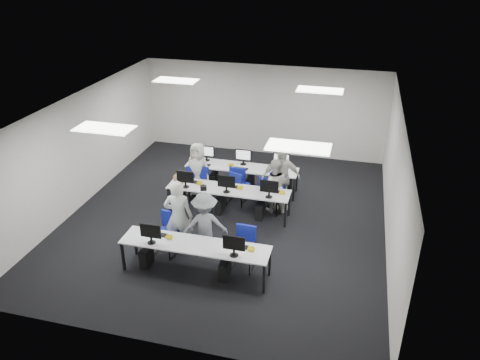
% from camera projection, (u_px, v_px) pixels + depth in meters
% --- Properties ---
extents(room, '(9.00, 9.02, 3.00)m').
position_uv_depth(room, '(226.00, 165.00, 11.54)').
color(room, black).
rests_on(room, ground).
extents(ceiling_panels, '(5.20, 4.60, 0.02)m').
position_uv_depth(ceiling_panels, '(225.00, 107.00, 10.88)').
color(ceiling_panels, white).
rests_on(ceiling_panels, room).
extents(desk_front, '(3.20, 0.70, 0.73)m').
position_uv_depth(desk_front, '(195.00, 246.00, 9.83)').
color(desk_front, silver).
rests_on(desk_front, ground).
extents(desk_mid, '(3.20, 0.70, 0.73)m').
position_uv_depth(desk_mid, '(228.00, 191.00, 12.08)').
color(desk_mid, silver).
rests_on(desk_mid, ground).
extents(desk_back, '(3.20, 0.70, 0.73)m').
position_uv_depth(desk_back, '(242.00, 168.00, 13.29)').
color(desk_back, silver).
rests_on(desk_back, ground).
extents(equipment_front, '(2.51, 0.41, 1.19)m').
position_uv_depth(equipment_front, '(187.00, 258.00, 10.00)').
color(equipment_front, '#0E69B8').
rests_on(equipment_front, desk_front).
extents(equipment_mid, '(2.91, 0.41, 1.19)m').
position_uv_depth(equipment_mid, '(221.00, 201.00, 12.25)').
color(equipment_mid, white).
rests_on(equipment_mid, desk_mid).
extents(equipment_back, '(2.91, 0.41, 1.19)m').
position_uv_depth(equipment_back, '(248.00, 179.00, 13.41)').
color(equipment_back, white).
rests_on(equipment_back, desk_back).
extents(chair_0, '(0.56, 0.60, 0.97)m').
position_uv_depth(chair_0, '(167.00, 241.00, 10.67)').
color(chair_0, navy).
rests_on(chair_0, ground).
extents(chair_1, '(0.50, 0.54, 0.96)m').
position_uv_depth(chair_1, '(243.00, 255.00, 10.18)').
color(chair_1, navy).
rests_on(chair_1, ground).
extents(chair_2, '(0.46, 0.50, 0.93)m').
position_uv_depth(chair_2, '(200.00, 190.00, 12.95)').
color(chair_2, navy).
rests_on(chair_2, ground).
extents(chair_3, '(0.48, 0.52, 0.96)m').
position_uv_depth(chair_3, '(236.00, 193.00, 12.78)').
color(chair_3, navy).
rests_on(chair_3, ground).
extents(chair_4, '(0.61, 0.64, 0.99)m').
position_uv_depth(chair_4, '(273.00, 200.00, 12.39)').
color(chair_4, navy).
rests_on(chair_4, ground).
extents(chair_5, '(0.52, 0.55, 0.91)m').
position_uv_depth(chair_5, '(195.00, 184.00, 13.31)').
color(chair_5, navy).
rests_on(chair_5, ground).
extents(chair_6, '(0.57, 0.59, 0.89)m').
position_uv_depth(chair_6, '(240.00, 191.00, 12.93)').
color(chair_6, navy).
rests_on(chair_6, ground).
extents(chair_7, '(0.54, 0.57, 0.89)m').
position_uv_depth(chair_7, '(269.00, 195.00, 12.69)').
color(chair_7, navy).
rests_on(chair_7, ground).
extents(handbag, '(0.41, 0.34, 0.29)m').
position_uv_depth(handbag, '(179.00, 179.00, 12.25)').
color(handbag, '#9A794F').
rests_on(handbag, desk_mid).
extents(student_0, '(0.70, 0.51, 1.79)m').
position_uv_depth(student_0, '(179.00, 217.00, 10.49)').
color(student_0, silver).
rests_on(student_0, ground).
extents(student_1, '(0.80, 0.67, 1.48)m').
position_uv_depth(student_1, '(274.00, 185.00, 12.21)').
color(student_1, silver).
rests_on(student_1, ground).
extents(student_2, '(0.84, 0.62, 1.56)m').
position_uv_depth(student_2, '(198.00, 170.00, 13.00)').
color(student_2, silver).
rests_on(student_2, ground).
extents(student_3, '(1.11, 0.72, 1.75)m').
position_uv_depth(student_3, '(281.00, 178.00, 12.28)').
color(student_3, silver).
rests_on(student_3, ground).
extents(photographer, '(1.15, 0.89, 1.56)m').
position_uv_depth(photographer, '(205.00, 225.00, 10.39)').
color(photographer, slate).
rests_on(photographer, ground).
extents(dslr_camera, '(0.19, 0.22, 0.10)m').
position_uv_depth(dslr_camera, '(203.00, 188.00, 10.18)').
color(dslr_camera, black).
rests_on(dslr_camera, photographer).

